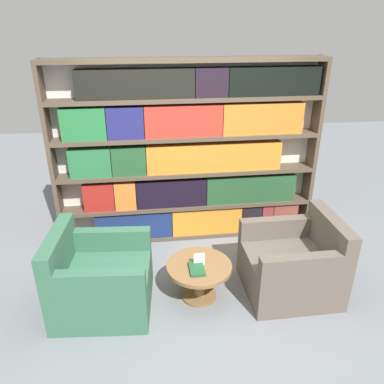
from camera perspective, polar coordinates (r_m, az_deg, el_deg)
ground_plane at (r=4.09m, az=1.84°, el=-16.45°), size 14.00×14.00×0.00m
bookshelf at (r=4.73m, az=-0.44°, el=5.59°), size 3.32×0.30×2.31m
armchair_left at (r=3.97m, az=-13.95°, el=-13.07°), size 1.01×0.94×0.86m
armchair_right at (r=4.21m, az=15.17°, el=-10.80°), size 0.94×0.86×0.86m
coffee_table at (r=3.98m, az=1.08°, el=-12.38°), size 0.68×0.68×0.40m
table_sign at (r=3.88m, az=1.10°, el=-10.36°), size 0.11×0.06×0.14m
stray_book at (r=3.84m, az=0.73°, el=-11.62°), size 0.15×0.24×0.03m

